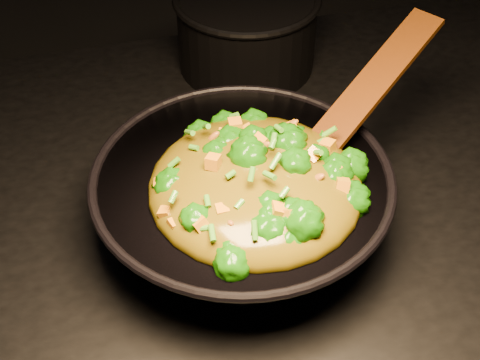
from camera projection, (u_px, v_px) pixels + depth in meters
name	position (u px, v px, depth m)	size (l,w,h in m)	color
stovetop	(246.00, 358.00, 1.29)	(1.20, 0.90, 0.90)	black
wok	(242.00, 206.00, 0.88)	(0.38, 0.38, 0.11)	black
stir_fry	(256.00, 163.00, 0.80)	(0.27, 0.27, 0.09)	#175B06
spatula	(362.00, 96.00, 0.88)	(0.31, 0.05, 0.01)	#350F03
back_pot	(247.00, 31.00, 1.17)	(0.24, 0.24, 0.14)	black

